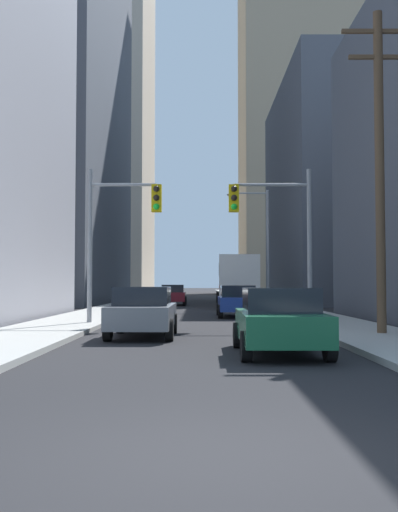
{
  "coord_description": "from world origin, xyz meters",
  "views": [
    {
      "loc": [
        -0.03,
        -5.62,
        1.62
      ],
      "look_at": [
        0.0,
        34.12,
        3.44
      ],
      "focal_mm": 42.02,
      "sensor_mm": 36.0,
      "label": 1
    }
  ],
  "objects": [
    {
      "name": "sidewalk_right",
      "position": [
        5.12,
        50.0,
        0.07
      ],
      "size": [
        3.04,
        160.0,
        0.15
      ],
      "primitive_type": "cube",
      "color": "#9E9E99",
      "rests_on": "ground"
    },
    {
      "name": "street_lamp_right",
      "position": [
        3.86,
        31.87,
        4.57
      ],
      "size": [
        2.65,
        0.32,
        7.5
      ],
      "color": "gray",
      "rests_on": "ground"
    },
    {
      "name": "sedan_green",
      "position": [
        1.81,
        8.1,
        0.77
      ],
      "size": [
        1.95,
        4.22,
        1.52
      ],
      "color": "#195938",
      "rests_on": "ground"
    },
    {
      "name": "sidewalk_left",
      "position": [
        -5.12,
        50.0,
        0.07
      ],
      "size": [
        3.04,
        160.0,
        0.15
      ],
      "primitive_type": "cube",
      "color": "#9E9E99",
      "rests_on": "ground"
    },
    {
      "name": "city_bus",
      "position": [
        2.64,
        36.51,
        1.93
      ],
      "size": [
        2.9,
        11.58,
        3.4
      ],
      "color": "silver",
      "rests_on": "ground"
    },
    {
      "name": "sedan_maroon",
      "position": [
        -1.95,
        38.68,
        0.77
      ],
      "size": [
        1.95,
        4.21,
        1.52
      ],
      "color": "maroon",
      "rests_on": "ground"
    },
    {
      "name": "traffic_signal_near_right",
      "position": [
        2.87,
        17.15,
        4.01
      ],
      "size": [
        3.17,
        0.44,
        6.0
      ],
      "color": "gray",
      "rests_on": "ground"
    },
    {
      "name": "sedan_grey",
      "position": [
        -1.72,
        12.5,
        0.77
      ],
      "size": [
        1.95,
        4.22,
        1.52
      ],
      "color": "slate",
      "rests_on": "ground"
    },
    {
      "name": "building_right_mid_block",
      "position": [
        14.59,
        45.6,
        9.32
      ],
      "size": [
        15.28,
        22.12,
        18.64
      ],
      "primitive_type": "cube",
      "color": "#4C515B",
      "rests_on": "ground"
    },
    {
      "name": "ground_plane",
      "position": [
        0.0,
        0.0,
        0.0
      ],
      "size": [
        400.0,
        400.0,
        0.0
      ],
      "primitive_type": "plane",
      "color": "black"
    },
    {
      "name": "building_right_far_highrise",
      "position": [
        16.28,
        90.98,
        31.99
      ],
      "size": [
        18.66,
        18.0,
        63.99
      ],
      "primitive_type": "cube",
      "color": "tan",
      "rests_on": "ground"
    },
    {
      "name": "sedan_blue",
      "position": [
        1.83,
        23.42,
        0.77
      ],
      "size": [
        1.95,
        4.21,
        1.52
      ],
      "color": "navy",
      "rests_on": "ground"
    },
    {
      "name": "building_left_far_tower",
      "position": [
        -16.05,
        90.6,
        33.26
      ],
      "size": [
        15.9,
        24.26,
        66.52
      ],
      "primitive_type": "cube",
      "color": "#B7A893",
      "rests_on": "ground"
    },
    {
      "name": "building_left_mid_office",
      "position": [
        -16.71,
        46.01,
        16.53
      ],
      "size": [
        18.55,
        25.86,
        33.05
      ],
      "primitive_type": "cube",
      "color": "#4C515B",
      "rests_on": "ground"
    },
    {
      "name": "traffic_signal_near_left",
      "position": [
        -3.03,
        17.15,
        3.99
      ],
      "size": [
        2.82,
        0.44,
        6.0
      ],
      "color": "gray",
      "rests_on": "ground"
    },
    {
      "name": "utility_pole_right",
      "position": [
        5.42,
        12.28,
        5.23
      ],
      "size": [
        2.2,
        0.28,
        9.9
      ],
      "color": "brown",
      "rests_on": "ground"
    }
  ]
}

